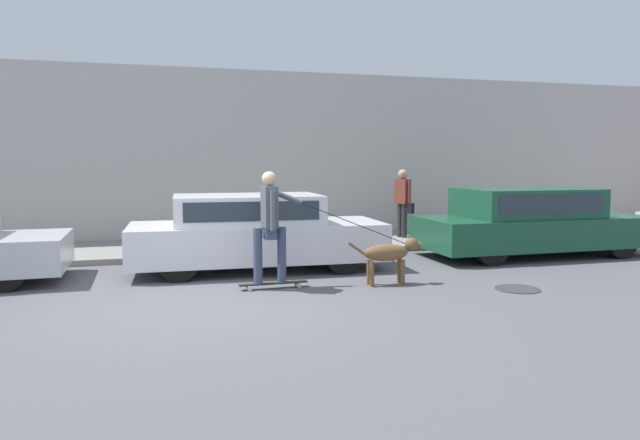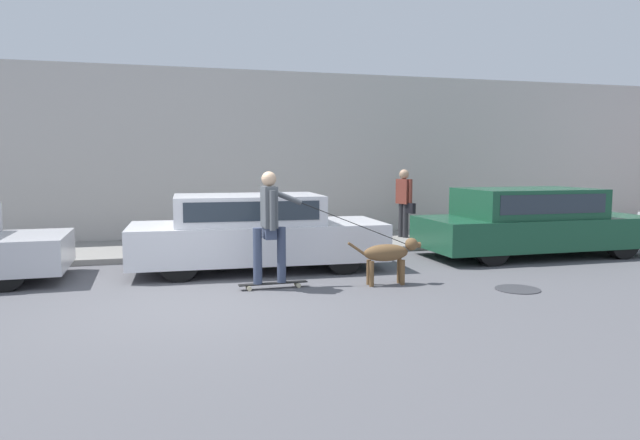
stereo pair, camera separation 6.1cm
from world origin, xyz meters
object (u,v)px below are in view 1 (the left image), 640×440
Objects in this scene: dog at (389,254)px; pedestrian_with_bag at (403,199)px; skateboarder at (271,222)px; parked_car_1 at (255,233)px; parked_car_2 at (531,223)px.

dog is 4.74m from pedestrian_with_bag.
pedestrian_with_bag is (3.89, 4.02, 0.01)m from skateboarder.
parked_car_1 is 2.76× the size of pedestrian_with_bag.
skateboarder is at bearing 26.08° from pedestrian_with_bag.
pedestrian_with_bag is at bearing 65.62° from dog.
parked_car_2 is at bearing 104.07° from pedestrian_with_bag.
skateboarder is 1.67× the size of pedestrian_with_bag.
parked_car_2 is 2.90× the size of pedestrian_with_bag.
skateboarder reaches higher than dog.
parked_car_1 is 0.95× the size of parked_car_2.
dog is at bearing -42.50° from parked_car_1.
parked_car_2 is 5.77m from skateboarder.
parked_car_1 reaches higher than dog.
parked_car_1 is 3.76× the size of dog.
dog is 0.74× the size of pedestrian_with_bag.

